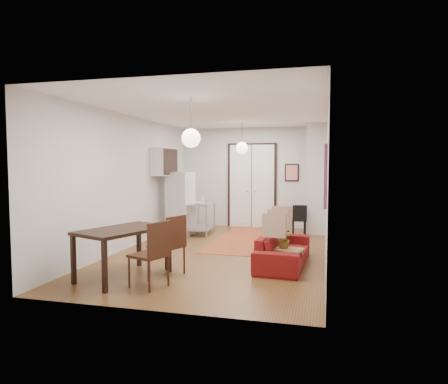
% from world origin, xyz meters
% --- Properties ---
extents(floor, '(7.00, 7.00, 0.00)m').
position_xyz_m(floor, '(0.00, 0.00, 0.00)').
color(floor, brown).
rests_on(floor, ground).
extents(ceiling, '(4.20, 7.00, 0.02)m').
position_xyz_m(ceiling, '(0.00, 0.00, 2.90)').
color(ceiling, white).
rests_on(ceiling, wall_back).
extents(wall_back, '(4.20, 0.02, 2.90)m').
position_xyz_m(wall_back, '(0.00, 3.50, 1.45)').
color(wall_back, silver).
rests_on(wall_back, floor).
extents(wall_front, '(4.20, 0.02, 2.90)m').
position_xyz_m(wall_front, '(0.00, -3.50, 1.45)').
color(wall_front, silver).
rests_on(wall_front, floor).
extents(wall_left, '(0.02, 7.00, 2.90)m').
position_xyz_m(wall_left, '(-2.10, 0.00, 1.45)').
color(wall_left, silver).
rests_on(wall_left, floor).
extents(wall_right, '(0.02, 7.00, 2.90)m').
position_xyz_m(wall_right, '(2.10, 0.00, 1.45)').
color(wall_right, silver).
rests_on(wall_right, floor).
extents(double_doors, '(1.44, 0.06, 2.50)m').
position_xyz_m(double_doors, '(0.00, 3.46, 1.20)').
color(double_doors, white).
rests_on(double_doors, wall_back).
extents(stub_partition, '(0.50, 0.10, 2.90)m').
position_xyz_m(stub_partition, '(1.85, 2.55, 1.45)').
color(stub_partition, silver).
rests_on(stub_partition, floor).
extents(wall_cabinet, '(0.35, 1.00, 0.70)m').
position_xyz_m(wall_cabinet, '(-1.92, 1.50, 1.90)').
color(wall_cabinet, silver).
rests_on(wall_cabinet, wall_left).
extents(painting_popart, '(0.05, 1.00, 1.00)m').
position_xyz_m(painting_popart, '(2.08, -1.25, 1.65)').
color(painting_popart, red).
rests_on(painting_popart, wall_right).
extents(painting_abstract, '(0.05, 0.50, 0.60)m').
position_xyz_m(painting_abstract, '(2.08, 0.80, 1.80)').
color(painting_abstract, '#F8EACF').
rests_on(painting_abstract, wall_right).
extents(poster_back, '(0.40, 0.03, 0.50)m').
position_xyz_m(poster_back, '(1.15, 3.47, 1.60)').
color(poster_back, red).
rests_on(poster_back, wall_back).
extents(print_left, '(0.03, 0.44, 0.54)m').
position_xyz_m(print_left, '(-2.07, 2.00, 1.95)').
color(print_left, '#95653E').
rests_on(print_left, wall_left).
extents(pendant_back, '(0.30, 0.30, 0.80)m').
position_xyz_m(pendant_back, '(0.00, 2.00, 2.25)').
color(pendant_back, white).
rests_on(pendant_back, ceiling).
extents(pendant_front, '(0.30, 0.30, 0.80)m').
position_xyz_m(pendant_front, '(0.00, -2.00, 2.25)').
color(pendant_front, white).
rests_on(pendant_front, ceiling).
extents(kilim_rug, '(1.44, 3.68, 0.01)m').
position_xyz_m(kilim_rug, '(0.23, 1.51, 0.00)').
color(kilim_rug, '#AF482B').
rests_on(kilim_rug, floor).
extents(sofa, '(2.02, 0.87, 0.58)m').
position_xyz_m(sofa, '(1.35, -0.78, 0.29)').
color(sofa, maroon).
rests_on(sofa, floor).
extents(coffee_table, '(0.88, 0.62, 0.36)m').
position_xyz_m(coffee_table, '(1.30, -1.02, 0.31)').
color(coffee_table, '#A6884E').
rests_on(coffee_table, floor).
extents(potted_plant, '(0.37, 0.34, 0.35)m').
position_xyz_m(potted_plant, '(1.40, -1.02, 0.53)').
color(potted_plant, '#2F5F2A').
rests_on(potted_plant, coffee_table).
extents(kitchen_counter, '(0.61, 1.11, 0.82)m').
position_xyz_m(kitchen_counter, '(-1.05, 1.94, 0.52)').
color(kitchen_counter, silver).
rests_on(kitchen_counter, floor).
extents(bowl, '(0.21, 0.21, 0.05)m').
position_xyz_m(bowl, '(-1.05, 1.64, 0.85)').
color(bowl, silver).
rests_on(bowl, kitchen_counter).
extents(soap_bottle, '(0.08, 0.08, 0.17)m').
position_xyz_m(soap_bottle, '(-1.10, 2.19, 0.91)').
color(soap_bottle, teal).
rests_on(soap_bottle, kitchen_counter).
extents(fridge, '(0.65, 0.65, 1.64)m').
position_xyz_m(fridge, '(-1.55, 1.68, 0.82)').
color(fridge, silver).
rests_on(fridge, floor).
extents(dining_table, '(1.29, 1.66, 0.81)m').
position_xyz_m(dining_table, '(-1.07, -2.25, 0.72)').
color(dining_table, black).
rests_on(dining_table, floor).
extents(dining_chair_near, '(0.61, 0.74, 1.00)m').
position_xyz_m(dining_chair_near, '(-0.47, -1.80, 0.58)').
color(dining_chair_near, '#381F12').
rests_on(dining_chair_near, floor).
extents(dining_chair_far, '(0.61, 0.74, 1.00)m').
position_xyz_m(dining_chair_far, '(-0.47, -2.50, 0.58)').
color(dining_chair_far, '#381F12').
rests_on(dining_chair_far, floor).
extents(black_side_chair, '(0.41, 0.41, 0.79)m').
position_xyz_m(black_side_chair, '(1.43, 2.53, 0.46)').
color(black_side_chair, black).
rests_on(black_side_chair, floor).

